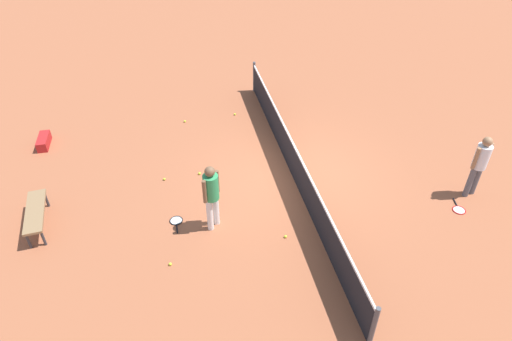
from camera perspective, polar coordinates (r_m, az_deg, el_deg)
The scene contains 14 objects.
ground_plane at distance 11.90m, azimuth 4.71°, elevation -0.71°, with size 40.00×40.00×0.00m, color #9E5638.
court_net at distance 11.60m, azimuth 4.84°, elevation 1.24°, with size 10.09×0.09×1.07m.
player_near_side at distance 9.82m, azimuth -5.72°, elevation -2.81°, with size 0.48×0.48×1.70m.
player_far_side at distance 11.94m, azimuth 26.69°, elevation 1.00°, with size 0.42×0.53×1.70m.
tennis_racket_near_player at distance 10.70m, azimuth -10.14°, elevation -6.40°, with size 0.58×0.31×0.03m.
tennis_racket_far_player at distance 11.90m, azimuth 24.46°, elevation -4.53°, with size 0.61×0.38×0.03m.
tennis_ball_near_player at distance 10.18m, azimuth 3.79°, elevation -8.41°, with size 0.07×0.07×0.07m, color #C6E033.
tennis_ball_by_net at distance 11.99m, azimuth -7.23°, elevation -0.38°, with size 0.07×0.07×0.07m, color #C6E033.
tennis_ball_midcourt at distance 14.29m, azimuth -9.07°, elevation 6.22°, with size 0.07×0.07×0.07m, color #C6E033.
tennis_ball_baseline at distance 14.50m, azimuth -2.72°, elevation 7.19°, with size 0.07×0.07×0.07m, color #C6E033.
tennis_ball_stray_left at distance 11.95m, azimuth -11.63°, elevation -1.08°, with size 0.07×0.07×0.07m, color #C6E033.
tennis_ball_stray_right at distance 9.78m, azimuth -10.89°, elevation -11.65°, with size 0.07×0.07×0.07m, color #C6E033.
courtside_bench at distance 11.33m, azimuth -26.35°, elevation -4.83°, with size 1.53×0.55×0.48m.
equipment_bag at distance 14.38m, azimuth -25.45°, elevation 3.47°, with size 0.80×0.28×0.28m.
Camera 1 is at (8.93, -2.89, 7.31)m, focal length 31.33 mm.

